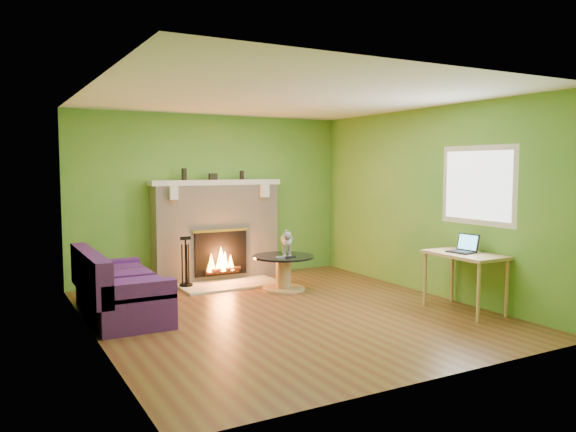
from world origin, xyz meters
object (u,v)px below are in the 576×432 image
desk (465,260)px  cat (287,242)px  sofa (117,291)px  coffee_table (284,270)px

desk → cat: 2.55m
sofa → cat: (2.51, 0.37, 0.38)m
coffee_table → desk: desk is taller
sofa → cat: 2.57m
desk → coffee_table: bearing=122.7°
sofa → desk: (3.81, -1.83, 0.33)m
coffee_table → sofa: bearing=-172.5°
sofa → coffee_table: size_ratio=2.02×
coffee_table → desk: size_ratio=0.90×
coffee_table → cat: size_ratio=1.46×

